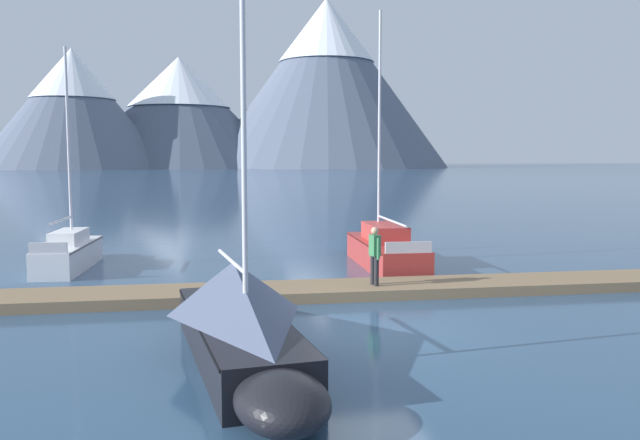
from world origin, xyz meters
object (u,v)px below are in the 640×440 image
object	(u,v)px
sailboat_nearest_berth	(72,251)
sailboat_mid_dock_port	(382,248)
person_on_dock	(375,252)
sailboat_second_berth	(240,318)

from	to	relation	value
sailboat_nearest_berth	sailboat_mid_dock_port	size ratio (longest dim) A/B	0.84
sailboat_mid_dock_port	sailboat_nearest_berth	bearing A→B (deg)	171.06
sailboat_nearest_berth	person_on_dock	xyz separation A→B (m)	(9.37, -6.89, 0.68)
person_on_dock	sailboat_nearest_berth	bearing A→B (deg)	143.66
sailboat_second_berth	person_on_dock	bearing A→B (deg)	51.80
sailboat_nearest_berth	person_on_dock	distance (m)	11.65
sailboat_nearest_berth	sailboat_mid_dock_port	distance (m)	11.31
sailboat_nearest_berth	sailboat_mid_dock_port	bearing A→B (deg)	-8.94
sailboat_mid_dock_port	sailboat_second_berth	bearing A→B (deg)	-119.96
sailboat_second_berth	sailboat_mid_dock_port	bearing A→B (deg)	60.04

